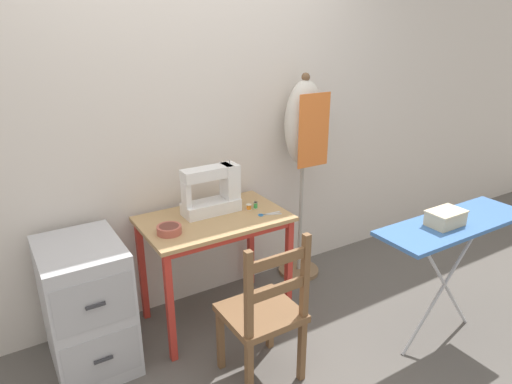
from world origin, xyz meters
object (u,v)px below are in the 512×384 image
thread_spool_near_machine (249,207)px  wooden_chair (264,314)px  filing_cabinet (87,306)px  ironing_board (454,229)px  scissors (266,214)px  dress_form (304,136)px  sewing_machine (214,191)px  storage_box (446,218)px  thread_spool_mid_table (256,205)px  fabric_bowl (169,229)px

thread_spool_near_machine → wooden_chair: (-0.28, -0.63, -0.34)m
wooden_chair → filing_cabinet: wooden_chair is taller
filing_cabinet → ironing_board: (1.91, -0.93, 0.38)m
scissors → filing_cabinet: size_ratio=0.20×
scissors → dress_form: dress_form is taller
sewing_machine → wooden_chair: bearing=-96.2°
sewing_machine → filing_cabinet: bearing=-174.2°
filing_cabinet → dress_form: size_ratio=0.49×
dress_form → storage_box: dress_form is taller
sewing_machine → thread_spool_mid_table: 0.30m
sewing_machine → thread_spool_near_machine: bearing=-22.5°
sewing_machine → storage_box: 1.39m
sewing_machine → scissors: bearing=-39.8°
thread_spool_near_machine → dress_form: bearing=17.9°
fabric_bowl → thread_spool_mid_table: bearing=5.3°
thread_spool_near_machine → ironing_board: bearing=-48.0°
sewing_machine → filing_cabinet: 1.01m
fabric_bowl → wooden_chair: size_ratio=0.16×
storage_box → wooden_chair: bearing=164.0°
scissors → ironing_board: size_ratio=0.15×
storage_box → ironing_board: bearing=-2.2°
sewing_machine → thread_spool_near_machine: size_ratio=10.35×
wooden_chair → filing_cabinet: (-0.79, 0.63, -0.04)m
dress_form → thread_spool_mid_table: bearing=-160.2°
thread_spool_near_machine → wooden_chair: bearing=-114.3°
thread_spool_mid_table → storage_box: size_ratio=0.21×
thread_spool_near_machine → storage_box: bearing=-51.2°
wooden_chair → ironing_board: wooden_chair is taller
scissors → thread_spool_mid_table: 0.13m
dress_form → fabric_bowl: bearing=-167.9°
fabric_bowl → filing_cabinet: bearing=173.2°
thread_spool_mid_table → storage_box: bearing=-53.0°
thread_spool_mid_table → filing_cabinet: bearing=179.9°
thread_spool_mid_table → storage_box: (0.69, -0.92, 0.10)m
wooden_chair → dress_form: 1.38m
scissors → fabric_bowl: bearing=173.7°
thread_spool_mid_table → filing_cabinet: size_ratio=0.06×
dress_form → storage_box: size_ratio=7.34×
thread_spool_mid_table → ironing_board: 1.22m
sewing_machine → wooden_chair: size_ratio=0.43×
thread_spool_near_machine → ironing_board: 1.25m
wooden_chair → ironing_board: (1.12, -0.30, 0.35)m
thread_spool_near_machine → thread_spool_mid_table: size_ratio=0.85×
dress_form → wooden_chair: bearing=-136.5°
sewing_machine → wooden_chair: sewing_machine is taller
wooden_chair → thread_spool_mid_table: bearing=61.9°
filing_cabinet → fabric_bowl: bearing=-6.8°
scissors → ironing_board: (0.78, -0.80, 0.02)m
fabric_bowl → thread_spool_near_machine: fabric_bowl is taller
thread_spool_near_machine → filing_cabinet: thread_spool_near_machine is taller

